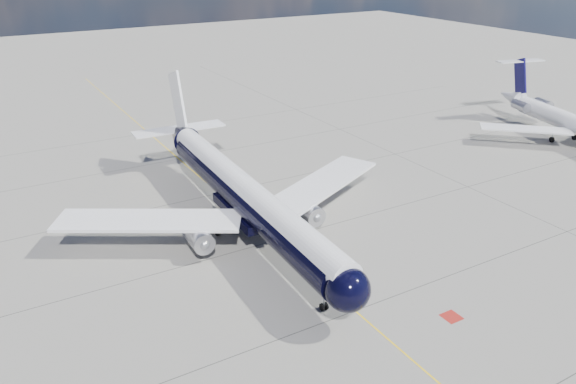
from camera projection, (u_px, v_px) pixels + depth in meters
ground at (204, 181)px, 77.83m from camera, size 320.00×320.00×0.00m
taxiway_centerline at (219, 193)px, 73.88m from camera, size 0.16×160.00×0.01m
red_marking at (451, 317)px, 49.39m from camera, size 1.60×1.60×0.01m
main_airliner at (241, 192)px, 63.20m from camera, size 40.86×49.75×14.37m
regional_jet at (562, 118)px, 93.06m from camera, size 28.51×33.37×11.46m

